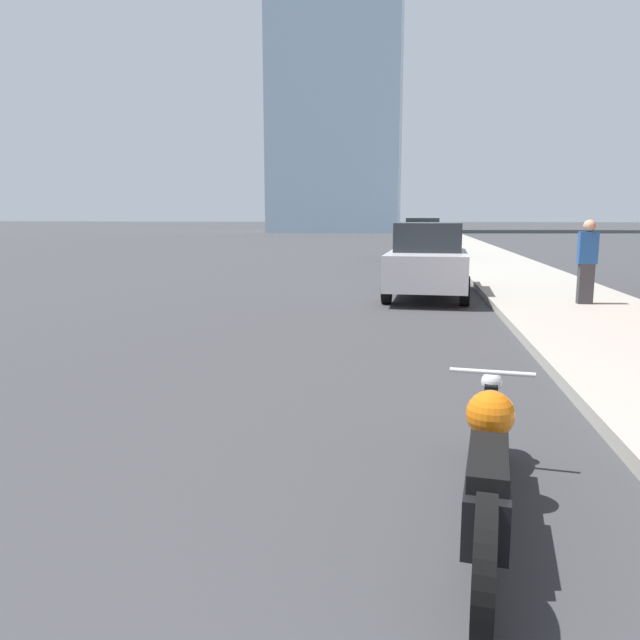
# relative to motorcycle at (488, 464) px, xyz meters

# --- Properties ---
(sidewalk) EXTENTS (3.19, 240.00, 0.15)m
(sidewalk) POSITION_rel_motorcycle_xyz_m (2.78, 35.37, -0.32)
(sidewalk) COLOR #9E998E
(sidewalk) RESTS_ON ground_plane
(motorcycle) EXTENTS (0.65, 2.70, 0.78)m
(motorcycle) POSITION_rel_motorcycle_xyz_m (0.00, 0.00, 0.00)
(motorcycle) COLOR black
(motorcycle) RESTS_ON ground_plane
(parked_car_silver) EXTENTS (2.05, 4.56, 1.75)m
(parked_car_silver) POSITION_rel_motorcycle_xyz_m (-0.11, 11.22, 0.48)
(parked_car_silver) COLOR #BCBCC1
(parked_car_silver) RESTS_ON ground_plane
(parked_car_green) EXTENTS (1.77, 3.85, 1.82)m
(parked_car_green) POSITION_rel_motorcycle_xyz_m (-0.07, 23.85, 0.50)
(parked_car_green) COLOR #1E6B33
(parked_car_green) RESTS_ON ground_plane
(pedestrian) EXTENTS (0.36, 0.24, 1.69)m
(pedestrian) POSITION_rel_motorcycle_xyz_m (3.00, 9.40, 0.63)
(pedestrian) COLOR #38383D
(pedestrian) RESTS_ON sidewalk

